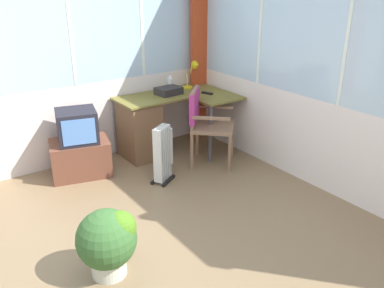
# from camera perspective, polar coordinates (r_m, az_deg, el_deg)

# --- Properties ---
(ground) EXTENTS (5.46, 5.49, 0.06)m
(ground) POSITION_cam_1_polar(r_m,az_deg,el_deg) (3.33, -7.29, -17.83)
(ground) COLOR olive
(north_window_panel) EXTENTS (4.46, 0.07, 2.78)m
(north_window_panel) POSITION_cam_1_polar(r_m,az_deg,el_deg) (4.75, -21.68, 12.14)
(north_window_panel) COLOR white
(north_window_panel) RESTS_ON ground
(east_window_panel) EXTENTS (0.07, 4.49, 2.78)m
(east_window_panel) POSITION_cam_1_polar(r_m,az_deg,el_deg) (4.15, 20.72, 10.96)
(east_window_panel) COLOR white
(east_window_panel) RESTS_ON ground
(curtain_corner) EXTENTS (0.24, 0.08, 2.68)m
(curtain_corner) POSITION_cam_1_polar(r_m,az_deg,el_deg) (5.56, 1.03, 14.41)
(curtain_corner) COLOR #BE421E
(curtain_corner) RESTS_ON ground
(desk) EXTENTS (1.37, 0.96, 0.74)m
(desk) POSITION_cam_1_polar(r_m,az_deg,el_deg) (5.08, -6.53, 2.63)
(desk) COLOR olive
(desk) RESTS_ON ground
(desk_lamp) EXTENTS (0.22, 0.19, 0.37)m
(desk_lamp) POSITION_cam_1_polar(r_m,az_deg,el_deg) (5.40, 0.32, 10.29)
(desk_lamp) COLOR yellow
(desk_lamp) RESTS_ON desk
(tv_remote) EXTENTS (0.09, 0.16, 0.02)m
(tv_remote) POSITION_cam_1_polar(r_m,az_deg,el_deg) (5.17, 2.12, 7.11)
(tv_remote) COLOR black
(tv_remote) RESTS_ON desk
(spray_bottle) EXTENTS (0.06, 0.06, 0.22)m
(spray_bottle) POSITION_cam_1_polar(r_m,az_deg,el_deg) (5.31, -3.06, 8.54)
(spray_bottle) COLOR silver
(spray_bottle) RESTS_ON desk
(paper_tray) EXTENTS (0.32, 0.26, 0.09)m
(paper_tray) POSITION_cam_1_polar(r_m,az_deg,el_deg) (5.15, -3.27, 7.43)
(paper_tray) COLOR #292526
(paper_tray) RESTS_ON desk
(wooden_armchair) EXTENTS (0.68, 0.68, 0.91)m
(wooden_armchair) POSITION_cam_1_polar(r_m,az_deg,el_deg) (4.80, 1.53, 3.83)
(wooden_armchair) COLOR #8B6A4E
(wooden_armchair) RESTS_ON ground
(tv_on_stand) EXTENTS (0.73, 0.59, 0.77)m
(tv_on_stand) POSITION_cam_1_polar(r_m,az_deg,el_deg) (4.74, -15.43, -0.42)
(tv_on_stand) COLOR brown
(tv_on_stand) RESTS_ON ground
(space_heater) EXTENTS (0.33, 0.29, 0.64)m
(space_heater) POSITION_cam_1_polar(r_m,az_deg,el_deg) (4.46, -4.01, -1.30)
(space_heater) COLOR silver
(space_heater) RESTS_ON ground
(potted_plant) EXTENTS (0.45, 0.45, 0.54)m
(potted_plant) POSITION_cam_1_polar(r_m,az_deg,el_deg) (3.16, -11.58, -12.96)
(potted_plant) COLOR beige
(potted_plant) RESTS_ON ground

